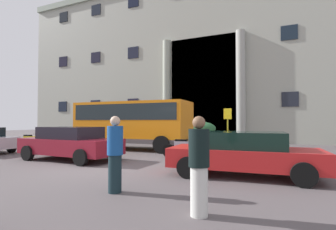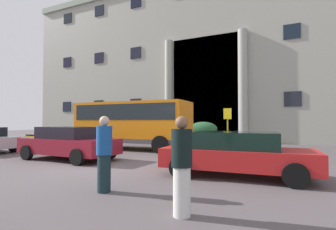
{
  "view_description": "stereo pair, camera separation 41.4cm",
  "coord_description": "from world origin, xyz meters",
  "views": [
    {
      "loc": [
        5.88,
        -7.12,
        1.61
      ],
      "look_at": [
        -0.25,
        6.72,
        2.01
      ],
      "focal_mm": 27.05,
      "sensor_mm": 36.0,
      "label": 1
    },
    {
      "loc": [
        6.26,
        -6.94,
        1.61
      ],
      "look_at": [
        -0.25,
        6.72,
        2.01
      ],
      "focal_mm": 27.05,
      "sensor_mm": 36.0,
      "label": 2
    }
  ],
  "objects": [
    {
      "name": "hedge_planter_far_west",
      "position": [
        -8.17,
        10.28,
        0.8
      ],
      "size": [
        1.96,
        0.89,
        1.65
      ],
      "color": "#71615B",
      "rests_on": "ground_plane"
    },
    {
      "name": "pedestrian_man_crossing",
      "position": [
        2.44,
        -2.32,
        0.88
      ],
      "size": [
        0.36,
        0.36,
        1.74
      ],
      "rotation": [
        0.0,
        0.0,
        0.05
      ],
      "color": "#16272E",
      "rests_on": "ground_plane"
    },
    {
      "name": "hedge_planter_west",
      "position": [
        0.66,
        10.81,
        0.77
      ],
      "size": [
        2.12,
        0.79,
        1.59
      ],
      "color": "#656D57",
      "rests_on": "ground_plane"
    },
    {
      "name": "orange_minibus",
      "position": [
        -1.94,
        5.5,
        1.63
      ],
      "size": [
        6.76,
        2.87,
        2.72
      ],
      "rotation": [
        0.0,
        0.0,
        0.04
      ],
      "color": "orange",
      "rests_on": "ground_plane"
    },
    {
      "name": "pedestrian_woman_dark_dress",
      "position": [
        4.61,
        -2.93,
        0.86
      ],
      "size": [
        0.36,
        0.36,
        1.7
      ],
      "rotation": [
        0.0,
        0.0,
        3.93
      ],
      "color": "silver",
      "rests_on": "ground_plane"
    },
    {
      "name": "office_building_facade",
      "position": [
        0.0,
        17.48,
        7.31
      ],
      "size": [
        38.31,
        9.6,
        14.63
      ],
      "color": "#9B9D90",
      "rests_on": "ground_plane"
    },
    {
      "name": "parked_sedan_far",
      "position": [
        4.88,
        0.64,
        0.68
      ],
      "size": [
        4.41,
        2.15,
        1.3
      ],
      "rotation": [
        0.0,
        0.0,
        0.07
      ],
      "color": "red",
      "rests_on": "ground_plane"
    },
    {
      "name": "parked_estate_mid",
      "position": [
        -2.18,
        0.97,
        0.72
      ],
      "size": [
        4.39,
        2.12,
        1.39
      ],
      "rotation": [
        0.0,
        0.0,
        -0.03
      ],
      "color": "maroon",
      "rests_on": "ground_plane"
    },
    {
      "name": "bus_stop_sign",
      "position": [
        3.2,
        7.24,
        1.47
      ],
      "size": [
        0.44,
        0.08,
        2.35
      ],
      "color": "#989119",
      "rests_on": "ground_plane"
    },
    {
      "name": "motorcycle_far_end",
      "position": [
        1.99,
        3.42,
        0.46
      ],
      "size": [
        2.05,
        0.63,
        0.89
      ],
      "rotation": [
        0.0,
        0.0,
        0.18
      ],
      "color": "black",
      "rests_on": "ground_plane"
    },
    {
      "name": "motorcycle_near_kerb",
      "position": [
        -7.89,
        3.41,
        0.45
      ],
      "size": [
        1.94,
        0.55,
        0.89
      ],
      "rotation": [
        0.0,
        0.0,
        0.01
      ],
      "color": "black",
      "rests_on": "ground_plane"
    },
    {
      "name": "ground_plane",
      "position": [
        0.0,
        0.0,
        -0.06
      ],
      "size": [
        80.0,
        64.0,
        0.12
      ],
      "primitive_type": "cube",
      "color": "#554E4F"
    }
  ]
}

